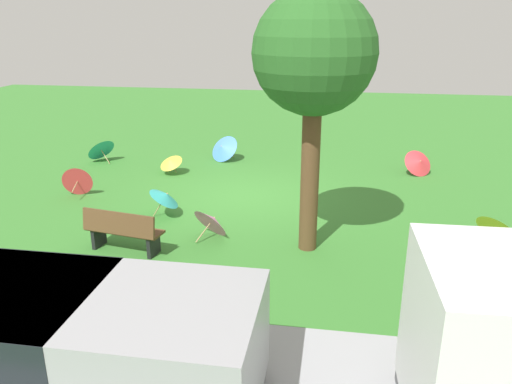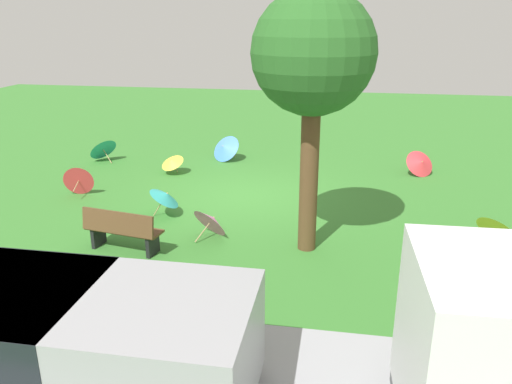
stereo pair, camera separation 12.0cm
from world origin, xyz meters
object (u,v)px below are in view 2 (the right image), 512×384
park_bench (122,230)px  parasol_yellow_2 (172,161)px  parasol_yellow_0 (498,228)px  parasol_blue_0 (225,147)px  parasol_teal_0 (166,196)px  parasol_red_1 (421,163)px  shade_tree (313,57)px  parasol_pink_1 (212,220)px  parasol_red_0 (79,180)px  parasol_teal_1 (102,148)px  van_dark (48,336)px

park_bench → parasol_yellow_2: 5.31m
park_bench → parasol_yellow_2: size_ratio=1.78×
parasol_yellow_0 → parasol_blue_0: parasol_blue_0 is taller
parasol_teal_0 → parasol_red_1: same height
park_bench → parasol_yellow_2: bearing=-81.8°
shade_tree → parasol_pink_1: 4.00m
parasol_red_0 → parasol_pink_1: size_ratio=0.83×
parasol_blue_0 → parasol_teal_1: 4.00m
parasol_teal_0 → parasol_teal_1: 5.65m
parasol_pink_1 → parasol_yellow_2: parasol_pink_1 is taller
van_dark → parasol_blue_0: (0.45, -11.06, -0.47)m
van_dark → parasol_teal_0: size_ratio=5.34×
van_dark → parasol_teal_1: bearing=-67.1°
park_bench → parasol_teal_1: bearing=-61.1°
parasol_teal_0 → parasol_blue_0: (-0.25, -5.00, -0.06)m
parasol_yellow_0 → parasol_red_1: bearing=-79.0°
parasol_yellow_0 → parasol_red_1: (0.93, -4.77, 0.01)m
shade_tree → parasol_red_0: bearing=-20.1°
parasol_teal_0 → parasol_teal_1: size_ratio=0.76×
van_dark → parasol_red_1: size_ratio=4.29×
parasol_blue_0 → parasol_yellow_2: (1.22, 1.74, -0.04)m
parasol_yellow_0 → parasol_teal_1: 11.92m
park_bench → parasol_teal_1: park_bench is taller
parasol_blue_0 → parasol_teal_1: (3.93, 0.71, -0.01)m
parasol_yellow_0 → parasol_red_1: 4.86m
parasol_red_1 → parasol_blue_0: bearing=-5.5°
parasol_blue_0 → parasol_yellow_2: parasol_blue_0 is taller
parasol_pink_1 → park_bench: bearing=32.3°
shade_tree → parasol_red_0: 7.44m
parasol_red_1 → park_bench: bearing=44.2°
van_dark → parasol_pink_1: (-0.67, -5.08, -0.53)m
parasol_pink_1 → parasol_blue_0: bearing=-79.4°
parasol_pink_1 → parasol_red_1: 7.36m
shade_tree → parasol_blue_0: 7.73m
parasol_yellow_0 → parasol_yellow_2: bearing=-23.7°
park_bench → parasol_yellow_0: park_bench is taller
parasol_blue_0 → parasol_teal_1: bearing=10.3°
van_dark → parasol_teal_1: size_ratio=4.04×
shade_tree → parasol_teal_1: (7.11, -5.49, -3.38)m
parasol_red_0 → parasol_yellow_2: 2.84m
shade_tree → parasol_pink_1: (2.05, -0.21, -3.43)m
parasol_yellow_0 → parasol_teal_0: bearing=-2.8°
shade_tree → parasol_blue_0: size_ratio=4.16×
van_dark → parasol_blue_0: size_ratio=3.81×
park_bench → parasol_pink_1: park_bench is taller
park_bench → parasol_teal_1: size_ratio=1.45×
parasol_yellow_0 → parasol_teal_1: parasol_teal_1 is taller
parasol_blue_0 → parasol_teal_1: parasol_blue_0 is taller
van_dark → parasol_teal_1: van_dark is taller
van_dark → parasol_red_0: bearing=-64.0°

